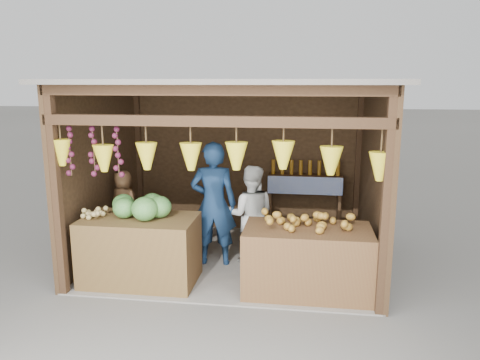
# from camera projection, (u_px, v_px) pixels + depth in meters

# --- Properties ---
(ground) EXTENTS (80.00, 80.00, 0.00)m
(ground) POSITION_uv_depth(u_px,v_px,m) (233.00, 259.00, 7.06)
(ground) COLOR #514F49
(ground) RESTS_ON ground
(stall_structure) EXTENTS (4.30, 3.30, 2.66)m
(stall_structure) POSITION_uv_depth(u_px,v_px,m) (230.00, 150.00, 6.68)
(stall_structure) COLOR slate
(stall_structure) RESTS_ON ground
(back_shelf) EXTENTS (1.25, 0.32, 1.32)m
(back_shelf) POSITION_uv_depth(u_px,v_px,m) (305.00, 186.00, 7.98)
(back_shelf) COLOR #382314
(back_shelf) RESTS_ON ground
(counter_left) EXTENTS (1.48, 0.85, 0.90)m
(counter_left) POSITION_uv_depth(u_px,v_px,m) (140.00, 250.00, 6.17)
(counter_left) COLOR #4C3219
(counter_left) RESTS_ON ground
(counter_right) EXTENTS (1.58, 0.85, 0.85)m
(counter_right) POSITION_uv_depth(u_px,v_px,m) (307.00, 261.00, 5.87)
(counter_right) COLOR #512D1B
(counter_right) RESTS_ON ground
(stool) EXTENTS (0.33, 0.33, 0.31)m
(stool) POSITION_uv_depth(u_px,v_px,m) (126.00, 244.00, 7.26)
(stool) COLOR black
(stool) RESTS_ON ground
(man_standing) EXTENTS (0.69, 0.49, 1.81)m
(man_standing) POSITION_uv_depth(u_px,v_px,m) (214.00, 204.00, 6.70)
(man_standing) COLOR #142B4D
(man_standing) RESTS_ON ground
(woman_standing) EXTENTS (0.72, 0.57, 1.46)m
(woman_standing) POSITION_uv_depth(u_px,v_px,m) (251.00, 215.00, 6.81)
(woman_standing) COLOR silver
(woman_standing) RESTS_ON ground
(vendor_seated) EXTENTS (0.58, 0.47, 1.01)m
(vendor_seated) POSITION_uv_depth(u_px,v_px,m) (124.00, 203.00, 7.12)
(vendor_seated) COLOR brown
(vendor_seated) RESTS_ON stool
(melon_pile) EXTENTS (1.00, 0.50, 0.32)m
(melon_pile) POSITION_uv_depth(u_px,v_px,m) (138.00, 205.00, 6.09)
(melon_pile) COLOR #16551C
(melon_pile) RESTS_ON counter_left
(tanfruit_pile) EXTENTS (0.34, 0.40, 0.13)m
(tanfruit_pile) POSITION_uv_depth(u_px,v_px,m) (92.00, 213.00, 6.08)
(tanfruit_pile) COLOR olive
(tanfruit_pile) RESTS_ON counter_left
(mango_pile) EXTENTS (1.40, 0.64, 0.22)m
(mango_pile) POSITION_uv_depth(u_px,v_px,m) (310.00, 219.00, 5.78)
(mango_pile) COLOR #C15119
(mango_pile) RESTS_ON counter_right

